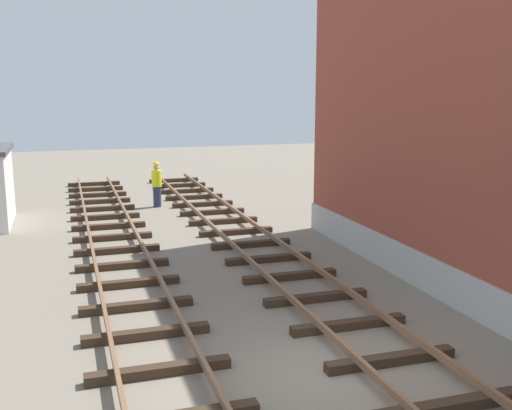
% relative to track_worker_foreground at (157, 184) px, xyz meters
% --- Properties ---
extents(ground_plane, '(80.00, 80.00, 0.00)m').
position_rel_track_worker_foreground_xyz_m(ground_plane, '(0.56, -15.74, -0.93)').
color(ground_plane, slate).
extents(track_near_building, '(2.50, 45.83, 0.32)m').
position_rel_track_worker_foreground_xyz_m(track_near_building, '(1.80, -15.74, -0.80)').
color(track_near_building, '#38281C').
rests_on(track_near_building, ground).
extents(track_centre, '(2.50, 45.83, 0.32)m').
position_rel_track_worker_foreground_xyz_m(track_centre, '(-2.20, -15.74, -0.80)').
color(track_centre, '#38281C').
rests_on(track_centre, ground).
extents(track_worker_foreground, '(0.40, 0.40, 1.87)m').
position_rel_track_worker_foreground_xyz_m(track_worker_foreground, '(0.00, 0.00, 0.00)').
color(track_worker_foreground, '#262D4C').
rests_on(track_worker_foreground, ground).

